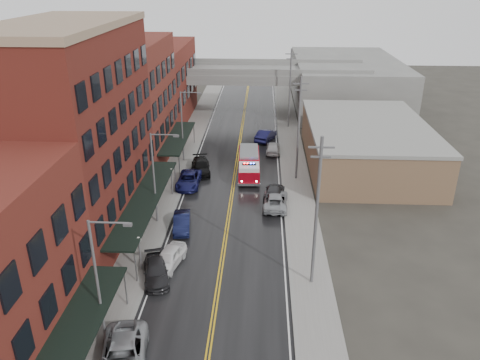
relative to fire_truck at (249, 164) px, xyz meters
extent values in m
cube|color=black|center=(-1.67, -5.84, -1.49)|extent=(11.00, 160.00, 0.02)
cube|color=slate|center=(-8.97, -5.84, -1.42)|extent=(3.00, 160.00, 0.15)
cube|color=slate|center=(5.63, -5.84, -1.42)|extent=(3.00, 160.00, 0.15)
cube|color=gray|center=(-7.32, -5.84, -1.42)|extent=(0.30, 160.00, 0.15)
cube|color=gray|center=(3.98, -5.84, -1.42)|extent=(0.30, 160.00, 0.15)
cube|color=#5C1918|center=(-14.97, -12.84, 7.50)|extent=(9.00, 20.00, 18.00)
cube|color=maroon|center=(-14.97, 4.66, 6.00)|extent=(9.00, 15.00, 15.00)
cube|color=maroon|center=(-14.97, 22.16, 4.50)|extent=(9.00, 20.00, 12.00)
cube|color=brown|center=(14.33, 4.16, 1.00)|extent=(14.00, 22.00, 5.00)
cube|color=slate|center=(16.33, 34.16, 2.50)|extent=(18.00, 30.00, 8.00)
cube|color=black|center=(-9.17, -31.84, 1.50)|extent=(2.60, 16.00, 0.18)
cylinder|color=slate|center=(-8.02, -24.24, 0.00)|extent=(0.10, 0.10, 3.00)
cube|color=black|center=(-9.17, -12.84, 1.50)|extent=(2.60, 18.00, 0.18)
cylinder|color=slate|center=(-8.02, -21.44, 0.00)|extent=(0.10, 0.10, 3.00)
cylinder|color=slate|center=(-8.02, -4.24, 0.00)|extent=(0.10, 0.10, 3.00)
cube|color=black|center=(-9.17, 4.66, 1.50)|extent=(2.60, 13.00, 0.18)
cylinder|color=slate|center=(-8.02, -1.44, 0.00)|extent=(0.10, 0.10, 3.00)
cylinder|color=slate|center=(-8.02, 10.76, 0.00)|extent=(0.10, 0.10, 3.00)
cylinder|color=#59595B|center=(-8.07, -19.84, -0.10)|extent=(0.14, 0.14, 2.80)
sphere|color=silver|center=(-8.07, -19.84, 1.40)|extent=(0.44, 0.44, 0.44)
cylinder|color=#59595B|center=(-8.07, -5.84, -0.10)|extent=(0.14, 0.14, 2.80)
sphere|color=silver|center=(-8.07, -5.84, 1.40)|extent=(0.44, 0.44, 0.44)
cylinder|color=#59595B|center=(-8.47, -27.84, 3.00)|extent=(0.18, 0.18, 9.00)
cylinder|color=#59595B|center=(-7.27, -27.84, 7.40)|extent=(2.40, 0.12, 0.12)
cube|color=#59595B|center=(-6.17, -27.84, 7.30)|extent=(0.50, 0.22, 0.18)
cylinder|color=#59595B|center=(-8.47, -11.84, 3.00)|extent=(0.18, 0.18, 9.00)
cylinder|color=#59595B|center=(-7.27, -11.84, 7.40)|extent=(2.40, 0.12, 0.12)
cube|color=#59595B|center=(-6.17, -11.84, 7.30)|extent=(0.50, 0.22, 0.18)
cylinder|color=#59595B|center=(-8.47, 4.16, 3.00)|extent=(0.18, 0.18, 9.00)
cylinder|color=#59595B|center=(-7.27, 4.16, 7.40)|extent=(2.40, 0.12, 0.12)
cube|color=#59595B|center=(-6.17, 4.16, 7.30)|extent=(0.50, 0.22, 0.18)
cylinder|color=#59595B|center=(5.53, -20.84, 4.50)|extent=(0.24, 0.24, 12.00)
cube|color=#59595B|center=(5.53, -20.84, 9.70)|extent=(1.80, 0.12, 0.12)
cube|color=#59595B|center=(5.53, -20.84, 9.00)|extent=(1.40, 0.12, 0.12)
cylinder|color=#59595B|center=(5.53, -0.84, 4.50)|extent=(0.24, 0.24, 12.00)
cube|color=#59595B|center=(5.53, -0.84, 9.70)|extent=(1.80, 0.12, 0.12)
cube|color=#59595B|center=(5.53, -0.84, 9.00)|extent=(1.40, 0.12, 0.12)
cylinder|color=#59595B|center=(5.53, 19.16, 4.50)|extent=(0.24, 0.24, 12.00)
cube|color=#59595B|center=(5.53, 19.16, 9.70)|extent=(1.80, 0.12, 0.12)
cube|color=#59595B|center=(5.53, 19.16, 9.00)|extent=(1.40, 0.12, 0.12)
cube|color=slate|center=(-1.67, 26.16, 5.25)|extent=(40.00, 10.00, 1.50)
cube|color=slate|center=(-12.67, 26.16, 1.50)|extent=(1.60, 8.00, 6.00)
cube|color=slate|center=(9.33, 26.16, 1.50)|extent=(1.60, 8.00, 6.00)
cube|color=maroon|center=(-0.04, 1.19, -0.02)|extent=(2.57, 5.32, 2.00)
cube|color=maroon|center=(0.09, -2.52, -0.31)|extent=(2.47, 2.56, 1.43)
cube|color=silver|center=(0.09, -2.52, 0.65)|extent=(2.34, 2.36, 0.48)
cube|color=black|center=(0.08, -2.33, -0.02)|extent=(2.45, 1.61, 0.76)
cube|color=slate|center=(-0.04, 1.19, 1.12)|extent=(2.31, 4.93, 0.29)
cube|color=black|center=(0.09, -2.52, 0.96)|extent=(1.53, 0.32, 0.13)
sphere|color=#FF0C0C|center=(-0.43, -2.53, 1.04)|extent=(0.19, 0.19, 0.19)
sphere|color=#1933FF|center=(0.61, -2.50, 1.04)|extent=(0.19, 0.19, 0.19)
cylinder|color=black|center=(-0.95, -2.65, -1.02)|extent=(0.96, 0.37, 0.95)
cylinder|color=black|center=(1.14, -2.57, -1.02)|extent=(0.96, 0.37, 0.95)
cylinder|color=black|center=(-1.07, 0.68, -1.02)|extent=(0.96, 0.37, 0.95)
cylinder|color=black|center=(1.02, 0.76, -1.02)|extent=(0.96, 0.37, 0.95)
cylinder|color=black|center=(-1.16, 3.06, -1.02)|extent=(0.96, 0.37, 0.95)
cylinder|color=black|center=(0.93, 3.13, -1.02)|extent=(0.96, 0.37, 0.95)
imported|color=gray|center=(-6.67, -29.94, -0.66)|extent=(3.76, 6.38, 1.66)
imported|color=black|center=(-6.63, -20.84, -0.82)|extent=(3.05, 5.00, 1.36)
imported|color=white|center=(-5.96, -19.04, -0.74)|extent=(2.76, 4.71, 1.50)
imported|color=black|center=(-5.87, -13.04, -0.79)|extent=(2.02, 4.45, 1.41)
imported|color=#151750|center=(-6.67, -3.32, -0.75)|extent=(2.54, 5.38, 1.49)
imported|color=black|center=(-5.81, 0.59, -0.74)|extent=(2.97, 5.50, 1.51)
imported|color=#94979B|center=(2.96, -7.99, -0.76)|extent=(2.71, 5.42, 1.47)
imported|color=#2B2B2E|center=(2.87, -6.04, -0.80)|extent=(2.58, 5.01, 1.39)
imported|color=silver|center=(2.96, 7.77, -0.75)|extent=(1.97, 4.47, 1.50)
imported|color=black|center=(2.01, 12.73, -0.68)|extent=(3.31, 5.25, 1.63)
camera|label=1|loc=(1.46, -51.04, 20.59)|focal=35.00mm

